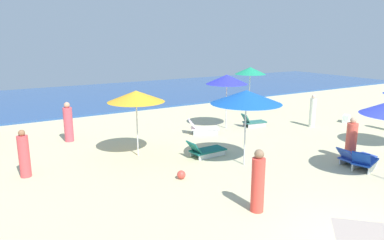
{
  "coord_description": "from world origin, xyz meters",
  "views": [
    {
      "loc": [
        -6.75,
        -3.87,
        4.44
      ],
      "look_at": [
        1.18,
        9.26,
        0.9
      ],
      "focal_mm": 33.34,
      "sensor_mm": 36.0,
      "label": 1
    }
  ],
  "objects_px": {
    "umbrella_0": "(227,79)",
    "umbrella_2": "(136,96)",
    "lounge_chair_0_1": "(203,128)",
    "lounge_chair_3_0": "(205,150)",
    "beachgoer_5": "(68,123)",
    "umbrella_1": "(250,71)",
    "beachgoer_4": "(351,141)",
    "lounge_chair_0_0": "(253,122)",
    "beach_ball_0": "(181,175)",
    "lounge_chair_4_0": "(355,158)",
    "umbrella_3": "(246,97)",
    "beachgoer_3": "(313,112)",
    "beachgoer_1": "(258,183)",
    "beachgoer_0": "(24,155)",
    "cooler_box_1": "(346,119)",
    "lounge_chair_4_1": "(364,162)"
  },
  "relations": [
    {
      "from": "lounge_chair_0_0",
      "to": "beach_ball_0",
      "type": "xyz_separation_m",
      "value": [
        -6.59,
        -4.2,
        -0.1
      ]
    },
    {
      "from": "umbrella_3",
      "to": "lounge_chair_4_1",
      "type": "height_order",
      "value": "umbrella_3"
    },
    {
      "from": "umbrella_0",
      "to": "umbrella_1",
      "type": "height_order",
      "value": "umbrella_1"
    },
    {
      "from": "umbrella_2",
      "to": "beachgoer_0",
      "type": "bearing_deg",
      "value": -178.53
    },
    {
      "from": "beachgoer_0",
      "to": "beachgoer_5",
      "type": "relative_size",
      "value": 0.91
    },
    {
      "from": "umbrella_3",
      "to": "umbrella_0",
      "type": "bearing_deg",
      "value": 60.6
    },
    {
      "from": "beachgoer_0",
      "to": "beachgoer_3",
      "type": "xyz_separation_m",
      "value": [
        13.39,
        -0.22,
        0.05
      ]
    },
    {
      "from": "umbrella_1",
      "to": "umbrella_3",
      "type": "relative_size",
      "value": 1.01
    },
    {
      "from": "umbrella_2",
      "to": "beachgoer_3",
      "type": "xyz_separation_m",
      "value": [
        9.4,
        -0.33,
        -1.53
      ]
    },
    {
      "from": "beachgoer_4",
      "to": "beachgoer_1",
      "type": "bearing_deg",
      "value": 44.85
    },
    {
      "from": "lounge_chair_3_0",
      "to": "lounge_chair_4_1",
      "type": "bearing_deg",
      "value": -138.13
    },
    {
      "from": "beachgoer_5",
      "to": "beach_ball_0",
      "type": "height_order",
      "value": "beachgoer_5"
    },
    {
      "from": "beachgoer_3",
      "to": "umbrella_1",
      "type": "bearing_deg",
      "value": -148.15
    },
    {
      "from": "lounge_chair_4_0",
      "to": "lounge_chair_0_0",
      "type": "bearing_deg",
      "value": -2.1
    },
    {
      "from": "lounge_chair_3_0",
      "to": "beachgoer_5",
      "type": "bearing_deg",
      "value": 37.84
    },
    {
      "from": "lounge_chair_3_0",
      "to": "cooler_box_1",
      "type": "bearing_deg",
      "value": -87.0
    },
    {
      "from": "umbrella_0",
      "to": "lounge_chair_3_0",
      "type": "xyz_separation_m",
      "value": [
        -3.29,
        -3.15,
        -2.22
      ]
    },
    {
      "from": "umbrella_3",
      "to": "beachgoer_4",
      "type": "distance_m",
      "value": 4.4
    },
    {
      "from": "umbrella_2",
      "to": "beachgoer_5",
      "type": "height_order",
      "value": "umbrella_2"
    },
    {
      "from": "umbrella_2",
      "to": "beachgoer_3",
      "type": "relative_size",
      "value": 1.52
    },
    {
      "from": "lounge_chair_0_1",
      "to": "umbrella_2",
      "type": "xyz_separation_m",
      "value": [
        -3.87,
        -1.4,
        2.05
      ]
    },
    {
      "from": "lounge_chair_3_0",
      "to": "beach_ball_0",
      "type": "xyz_separation_m",
      "value": [
        -1.91,
        -1.49,
        -0.1
      ]
    },
    {
      "from": "lounge_chair_4_0",
      "to": "umbrella_3",
      "type": "bearing_deg",
      "value": 62.13
    },
    {
      "from": "umbrella_2",
      "to": "beachgoer_0",
      "type": "height_order",
      "value": "umbrella_2"
    },
    {
      "from": "beachgoer_3",
      "to": "beachgoer_5",
      "type": "relative_size",
      "value": 0.96
    },
    {
      "from": "lounge_chair_0_0",
      "to": "beachgoer_3",
      "type": "bearing_deg",
      "value": -113.54
    },
    {
      "from": "umbrella_0",
      "to": "umbrella_3",
      "type": "bearing_deg",
      "value": -119.4
    },
    {
      "from": "umbrella_3",
      "to": "lounge_chair_3_0",
      "type": "distance_m",
      "value": 2.76
    },
    {
      "from": "umbrella_2",
      "to": "beachgoer_5",
      "type": "xyz_separation_m",
      "value": [
        -1.82,
        3.39,
        -1.51
      ]
    },
    {
      "from": "umbrella_0",
      "to": "lounge_chair_3_0",
      "type": "distance_m",
      "value": 5.07
    },
    {
      "from": "beachgoer_1",
      "to": "beachgoer_3",
      "type": "xyz_separation_m",
      "value": [
        8.5,
        5.51,
        -0.01
      ]
    },
    {
      "from": "lounge_chair_0_1",
      "to": "beachgoer_3",
      "type": "distance_m",
      "value": 5.82
    },
    {
      "from": "beach_ball_0",
      "to": "umbrella_3",
      "type": "bearing_deg",
      "value": -0.06
    },
    {
      "from": "umbrella_0",
      "to": "umbrella_2",
      "type": "height_order",
      "value": "umbrella_0"
    },
    {
      "from": "lounge_chair_4_0",
      "to": "lounge_chair_4_1",
      "type": "bearing_deg",
      "value": 159.83
    },
    {
      "from": "lounge_chair_4_1",
      "to": "beachgoer_1",
      "type": "xyz_separation_m",
      "value": [
        -5.16,
        -0.38,
        0.51
      ]
    },
    {
      "from": "lounge_chair_3_0",
      "to": "beachgoer_4",
      "type": "xyz_separation_m",
      "value": [
        4.4,
        -3.11,
        0.5
      ]
    },
    {
      "from": "umbrella_1",
      "to": "beachgoer_5",
      "type": "distance_m",
      "value": 11.27
    },
    {
      "from": "lounge_chair_3_0",
      "to": "lounge_chair_0_0",
      "type": "bearing_deg",
      "value": -61.91
    },
    {
      "from": "umbrella_3",
      "to": "beachgoer_1",
      "type": "bearing_deg",
      "value": -123.83
    },
    {
      "from": "lounge_chair_4_0",
      "to": "cooler_box_1",
      "type": "distance_m",
      "value": 7.07
    },
    {
      "from": "beachgoer_5",
      "to": "cooler_box_1",
      "type": "height_order",
      "value": "beachgoer_5"
    },
    {
      "from": "lounge_chair_0_0",
      "to": "beach_ball_0",
      "type": "bearing_deg",
      "value": 131.57
    },
    {
      "from": "lounge_chair_0_1",
      "to": "umbrella_1",
      "type": "height_order",
      "value": "umbrella_1"
    },
    {
      "from": "beachgoer_4",
      "to": "umbrella_1",
      "type": "bearing_deg",
      "value": -74.78
    },
    {
      "from": "beachgoer_5",
      "to": "lounge_chair_4_0",
      "type": "bearing_deg",
      "value": 28.0
    },
    {
      "from": "umbrella_1",
      "to": "lounge_chair_4_1",
      "type": "xyz_separation_m",
      "value": [
        -3.21,
        -9.92,
        -2.21
      ]
    },
    {
      "from": "beachgoer_0",
      "to": "lounge_chair_4_1",
      "type": "bearing_deg",
      "value": -105.3
    },
    {
      "from": "umbrella_1",
      "to": "beachgoer_4",
      "type": "distance_m",
      "value": 9.56
    },
    {
      "from": "lounge_chair_0_1",
      "to": "beachgoer_0",
      "type": "xyz_separation_m",
      "value": [
        -7.85,
        -1.5,
        0.46
      ]
    }
  ]
}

